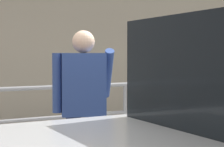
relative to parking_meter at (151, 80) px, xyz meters
name	(u,v)px	position (x,y,z in m)	size (l,w,h in m)	color
parking_meter	(151,80)	(0.00, 0.00, 0.00)	(0.18, 0.19, 1.57)	slate
pedestrian_at_meter	(84,103)	(-0.64, 0.23, -0.22)	(0.69, 0.44, 1.65)	#1E233F
background_railing	(59,104)	(-0.23, 1.98, -0.44)	(24.06, 0.06, 0.99)	gray
backdrop_wall	(16,49)	(-0.23, 4.27, 0.36)	(32.00, 0.50, 3.29)	#ADA38E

